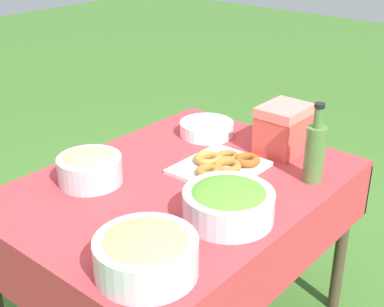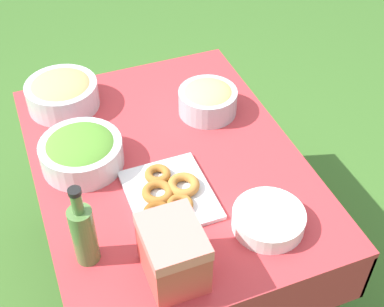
{
  "view_description": "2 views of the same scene",
  "coord_description": "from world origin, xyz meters",
  "px_view_note": "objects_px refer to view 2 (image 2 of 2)",
  "views": [
    {
      "loc": [
        1.3,
        1.16,
        1.65
      ],
      "look_at": [
        -0.04,
        0.02,
        0.84
      ],
      "focal_mm": 50.0,
      "sensor_mm": 36.0,
      "label": 1
    },
    {
      "loc": [
        -1.35,
        0.43,
        2.08
      ],
      "look_at": [
        -0.05,
        -0.08,
        0.78
      ],
      "focal_mm": 50.0,
      "sensor_mm": 36.0,
      "label": 2
    }
  ],
  "objects_px": {
    "salad_bowl": "(81,151)",
    "bread_bowl": "(62,92)",
    "plate_stack": "(268,220)",
    "cooler_box": "(173,254)",
    "olive_oil_bottle": "(83,233)",
    "donut_platter": "(169,194)",
    "pasta_bowl": "(208,99)"
  },
  "relations": [
    {
      "from": "bread_bowl",
      "to": "salad_bowl",
      "type": "bearing_deg",
      "value": 179.35
    },
    {
      "from": "salad_bowl",
      "to": "donut_platter",
      "type": "bearing_deg",
      "value": -139.06
    },
    {
      "from": "olive_oil_bottle",
      "to": "pasta_bowl",
      "type": "bearing_deg",
      "value": -49.03
    },
    {
      "from": "pasta_bowl",
      "to": "bread_bowl",
      "type": "bearing_deg",
      "value": 64.98
    },
    {
      "from": "pasta_bowl",
      "to": "donut_platter",
      "type": "distance_m",
      "value": 0.49
    },
    {
      "from": "pasta_bowl",
      "to": "salad_bowl",
      "type": "bearing_deg",
      "value": 102.63
    },
    {
      "from": "donut_platter",
      "to": "cooler_box",
      "type": "relative_size",
      "value": 1.59
    },
    {
      "from": "plate_stack",
      "to": "cooler_box",
      "type": "relative_size",
      "value": 1.14
    },
    {
      "from": "donut_platter",
      "to": "bread_bowl",
      "type": "distance_m",
      "value": 0.68
    },
    {
      "from": "olive_oil_bottle",
      "to": "bread_bowl",
      "type": "relative_size",
      "value": 1.04
    },
    {
      "from": "olive_oil_bottle",
      "to": "donut_platter",
      "type": "bearing_deg",
      "value": -65.22
    },
    {
      "from": "salad_bowl",
      "to": "cooler_box",
      "type": "bearing_deg",
      "value": -165.52
    },
    {
      "from": "plate_stack",
      "to": "donut_platter",
      "type": "bearing_deg",
      "value": 48.17
    },
    {
      "from": "bread_bowl",
      "to": "plate_stack",
      "type": "bearing_deg",
      "value": -150.71
    },
    {
      "from": "salad_bowl",
      "to": "olive_oil_bottle",
      "type": "xyz_separation_m",
      "value": [
        -0.41,
        0.08,
        0.06
      ]
    },
    {
      "from": "pasta_bowl",
      "to": "cooler_box",
      "type": "bearing_deg",
      "value": 150.27
    },
    {
      "from": "bread_bowl",
      "to": "pasta_bowl",
      "type": "bearing_deg",
      "value": -115.02
    },
    {
      "from": "salad_bowl",
      "to": "plate_stack",
      "type": "relative_size",
      "value": 1.26
    },
    {
      "from": "plate_stack",
      "to": "pasta_bowl",
      "type": "bearing_deg",
      "value": -4.17
    },
    {
      "from": "plate_stack",
      "to": "bread_bowl",
      "type": "distance_m",
      "value": 1.0
    },
    {
      "from": "donut_platter",
      "to": "plate_stack",
      "type": "distance_m",
      "value": 0.35
    },
    {
      "from": "pasta_bowl",
      "to": "bread_bowl",
      "type": "relative_size",
      "value": 0.81
    },
    {
      "from": "pasta_bowl",
      "to": "donut_platter",
      "type": "relative_size",
      "value": 0.71
    },
    {
      "from": "salad_bowl",
      "to": "donut_platter",
      "type": "relative_size",
      "value": 0.9
    },
    {
      "from": "donut_platter",
      "to": "olive_oil_bottle",
      "type": "relative_size",
      "value": 1.09
    },
    {
      "from": "bread_bowl",
      "to": "cooler_box",
      "type": "height_order",
      "value": "cooler_box"
    },
    {
      "from": "plate_stack",
      "to": "cooler_box",
      "type": "bearing_deg",
      "value": 100.55
    },
    {
      "from": "salad_bowl",
      "to": "bread_bowl",
      "type": "distance_m",
      "value": 0.37
    },
    {
      "from": "bread_bowl",
      "to": "donut_platter",
      "type": "bearing_deg",
      "value": -160.22
    },
    {
      "from": "olive_oil_bottle",
      "to": "cooler_box",
      "type": "xyz_separation_m",
      "value": [
        -0.15,
        -0.22,
        -0.02
      ]
    },
    {
      "from": "salad_bowl",
      "to": "cooler_box",
      "type": "height_order",
      "value": "cooler_box"
    },
    {
      "from": "olive_oil_bottle",
      "to": "salad_bowl",
      "type": "bearing_deg",
      "value": -10.61
    }
  ]
}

